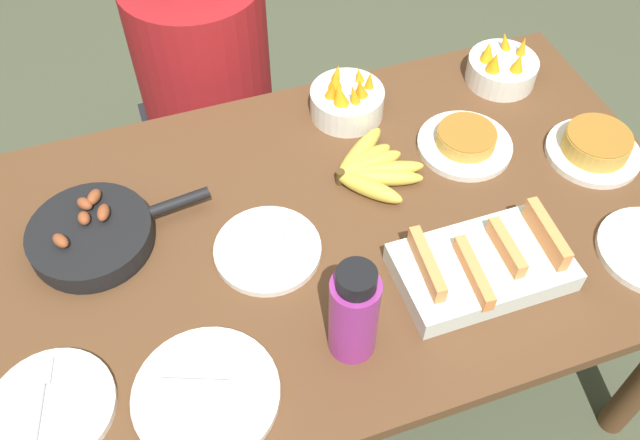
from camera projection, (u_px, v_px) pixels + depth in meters
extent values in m
plane|color=#474C38|center=(320.00, 379.00, 1.97)|extent=(14.00, 14.00, 0.00)
cube|color=brown|center=(320.00, 234.00, 1.43)|extent=(1.57, 0.89, 0.03)
cylinder|color=brown|center=(12.00, 278.00, 1.79)|extent=(0.07, 0.07, 0.68)
cylinder|color=brown|center=(502.00, 150.00, 2.08)|extent=(0.07, 0.07, 0.68)
ellipsoid|color=gold|center=(369.00, 188.00, 1.46)|extent=(0.14, 0.14, 0.04)
ellipsoid|color=gold|center=(380.00, 177.00, 1.48)|extent=(0.19, 0.10, 0.04)
ellipsoid|color=gold|center=(380.00, 171.00, 1.49)|extent=(0.20, 0.07, 0.04)
ellipsoid|color=gold|center=(369.00, 165.00, 1.50)|extent=(0.17, 0.06, 0.04)
ellipsoid|color=gold|center=(364.00, 162.00, 1.51)|extent=(0.16, 0.09, 0.04)
ellipsoid|color=gold|center=(359.00, 153.00, 1.52)|extent=(0.17, 0.15, 0.04)
cylinder|color=#4C3819|center=(340.00, 177.00, 1.48)|extent=(0.02, 0.02, 0.04)
cube|color=silver|center=(482.00, 267.00, 1.32)|extent=(0.33, 0.20, 0.05)
cube|color=#ED8E4C|center=(427.00, 264.00, 1.27)|extent=(0.03, 0.15, 0.04)
cube|color=#ED8E4C|center=(474.00, 272.00, 1.27)|extent=(0.03, 0.15, 0.04)
cube|color=#ED8E4C|center=(506.00, 248.00, 1.30)|extent=(0.03, 0.13, 0.04)
cube|color=#ED8E4C|center=(546.00, 234.00, 1.31)|extent=(0.03, 0.15, 0.05)
cylinder|color=black|center=(94.00, 243.00, 1.38)|extent=(0.24, 0.24, 0.01)
cylinder|color=black|center=(91.00, 235.00, 1.36)|extent=(0.25, 0.25, 0.04)
cylinder|color=black|center=(179.00, 202.00, 1.41)|extent=(0.13, 0.04, 0.02)
ellipsoid|color=brown|center=(94.00, 197.00, 1.38)|extent=(0.04, 0.05, 0.03)
ellipsoid|color=brown|center=(85.00, 204.00, 1.37)|extent=(0.04, 0.04, 0.02)
ellipsoid|color=brown|center=(61.00, 241.00, 1.31)|extent=(0.05, 0.05, 0.03)
ellipsoid|color=brown|center=(84.00, 218.00, 1.35)|extent=(0.03, 0.03, 0.03)
ellipsoid|color=brown|center=(103.00, 213.00, 1.36)|extent=(0.04, 0.05, 0.03)
cylinder|color=silver|center=(592.00, 152.00, 1.54)|extent=(0.21, 0.21, 0.02)
cylinder|color=gold|center=(596.00, 142.00, 1.52)|extent=(0.15, 0.15, 0.04)
cylinder|color=#9F6624|center=(600.00, 135.00, 1.50)|extent=(0.14, 0.14, 0.00)
cylinder|color=silver|center=(464.00, 145.00, 1.56)|extent=(0.22, 0.22, 0.02)
cylinder|color=gold|center=(466.00, 138.00, 1.54)|extent=(0.14, 0.14, 0.03)
cylinder|color=#9F6624|center=(468.00, 132.00, 1.52)|extent=(0.13, 0.13, 0.00)
cylinder|color=silver|center=(206.00, 394.00, 1.18)|extent=(0.26, 0.26, 0.02)
cylinder|color=#B2B2B7|center=(194.00, 380.00, 1.18)|extent=(0.11, 0.05, 0.01)
cube|color=#B2B2B7|center=(241.00, 382.00, 1.18)|extent=(0.05, 0.04, 0.00)
cylinder|color=silver|center=(268.00, 250.00, 1.37)|extent=(0.22, 0.22, 0.02)
cylinder|color=#B2B2B7|center=(255.00, 251.00, 1.35)|extent=(0.13, 0.04, 0.01)
cube|color=#B2B2B7|center=(296.00, 231.00, 1.39)|extent=(0.06, 0.03, 0.00)
cylinder|color=silver|center=(51.00, 408.00, 1.16)|extent=(0.22, 0.22, 0.02)
cylinder|color=#B2B2B7|center=(38.00, 420.00, 1.14)|extent=(0.04, 0.13, 0.01)
cube|color=#B2B2B7|center=(46.00, 371.00, 1.19)|extent=(0.03, 0.05, 0.00)
cylinder|color=silver|center=(347.00, 102.00, 1.61)|extent=(0.18, 0.18, 0.07)
cone|color=orange|center=(369.00, 81.00, 1.57)|extent=(0.03, 0.03, 0.05)
cone|color=orange|center=(359.00, 75.00, 1.60)|extent=(0.04, 0.04, 0.04)
cone|color=orange|center=(337.00, 73.00, 1.60)|extent=(0.04, 0.03, 0.05)
cone|color=orange|center=(335.00, 81.00, 1.58)|extent=(0.06, 0.06, 0.05)
cone|color=orange|center=(332.00, 90.00, 1.55)|extent=(0.04, 0.05, 0.06)
cone|color=orange|center=(339.00, 95.00, 1.54)|extent=(0.06, 0.06, 0.06)
cone|color=orange|center=(354.00, 95.00, 1.54)|extent=(0.04, 0.03, 0.06)
cone|color=orange|center=(360.00, 89.00, 1.55)|extent=(0.06, 0.06, 0.07)
cylinder|color=silver|center=(501.00, 70.00, 1.69)|extent=(0.17, 0.17, 0.06)
cone|color=orange|center=(523.00, 47.00, 1.66)|extent=(0.03, 0.03, 0.06)
cone|color=orange|center=(505.00, 41.00, 1.68)|extent=(0.05, 0.04, 0.06)
cone|color=orange|center=(488.00, 52.00, 1.65)|extent=(0.05, 0.06, 0.06)
cone|color=orange|center=(494.00, 63.00, 1.62)|extent=(0.06, 0.06, 0.06)
cone|color=orange|center=(518.00, 64.00, 1.62)|extent=(0.04, 0.04, 0.05)
cylinder|color=#992D89|center=(354.00, 316.00, 1.17)|extent=(0.09, 0.09, 0.19)
cylinder|color=black|center=(356.00, 280.00, 1.08)|extent=(0.07, 0.07, 0.03)
cube|color=black|center=(222.00, 175.00, 2.21)|extent=(0.40, 0.40, 0.39)
cylinder|color=maroon|center=(203.00, 65.00, 1.86)|extent=(0.37, 0.37, 0.51)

